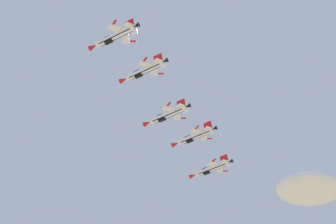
% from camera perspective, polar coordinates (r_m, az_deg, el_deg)
% --- Properties ---
extents(cloud_near_formation, '(39.11, 27.05, 11.64)m').
position_cam_1_polar(cloud_near_formation, '(343.84, 13.95, -7.49)').
color(cloud_near_formation, white).
extents(fighter_jet_lead, '(14.21, 11.28, 4.64)m').
position_cam_1_polar(fighter_jet_lead, '(156.87, -5.39, 7.52)').
color(fighter_jet_lead, white).
extents(fighter_jet_left_wing, '(14.21, 11.17, 4.94)m').
position_cam_1_polar(fighter_jet_left_wing, '(164.12, -2.43, 4.15)').
color(fighter_jet_left_wing, white).
extents(fighter_jet_right_wing, '(14.21, 11.29, 4.61)m').
position_cam_1_polar(fighter_jet_right_wing, '(170.42, -0.10, -0.29)').
color(fighter_jet_right_wing, white).
extents(fighter_jet_left_outer, '(14.21, 11.23, 4.78)m').
position_cam_1_polar(fighter_jet_left_outer, '(180.72, 2.67, -2.45)').
color(fighter_jet_left_outer, white).
extents(fighter_jet_right_outer, '(14.21, 11.30, 4.58)m').
position_cam_1_polar(fighter_jet_right_outer, '(191.41, 4.35, -5.66)').
color(fighter_jet_right_outer, white).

